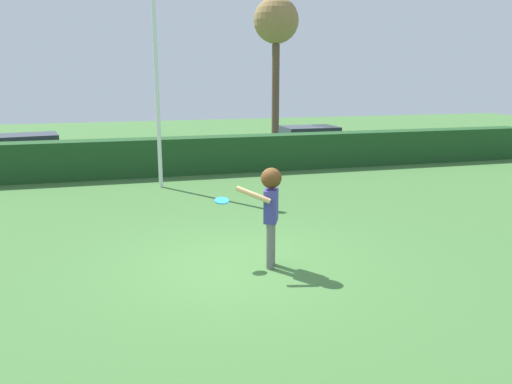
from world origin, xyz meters
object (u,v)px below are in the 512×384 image
Objects in this scene: lamppost at (156,74)px; frisbee at (222,201)px; parked_car_blue at (309,140)px; bare_elm_tree at (276,25)px; person at (271,203)px; parked_car_silver at (26,150)px.

frisbee is at bearing -85.45° from lamppost.
parked_car_blue is 5.55m from bare_elm_tree.
parked_car_blue is at bearing 34.01° from lamppost.
person is at bearing -79.70° from lamppost.
lamppost is (-1.31, 7.21, 2.19)m from person.
lamppost is 9.49m from bare_elm_tree.
lamppost is at bearing 100.30° from person.
parked_car_silver is 10.97m from parked_car_blue.
bare_elm_tree is at bearing 68.91° from frisbee.
bare_elm_tree is (5.35, 13.88, 4.32)m from frisbee.
bare_elm_tree reaches higher than parked_car_blue.
bare_elm_tree is at bearing 72.30° from person.
lamppost is at bearing -45.14° from parked_car_silver.
parked_car_blue is at bearing -76.62° from bare_elm_tree.
bare_elm_tree reaches higher than lamppost.
person is 0.41× the size of parked_car_silver.
person is 7.65m from lamppost.
parked_car_silver is at bearing 134.86° from lamppost.
lamppost is 8.33m from parked_car_blue.
frisbee is 12.25m from parked_car_silver.
lamppost is 1.44× the size of parked_car_blue.
parked_car_blue is (10.97, -0.04, 0.00)m from parked_car_silver.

